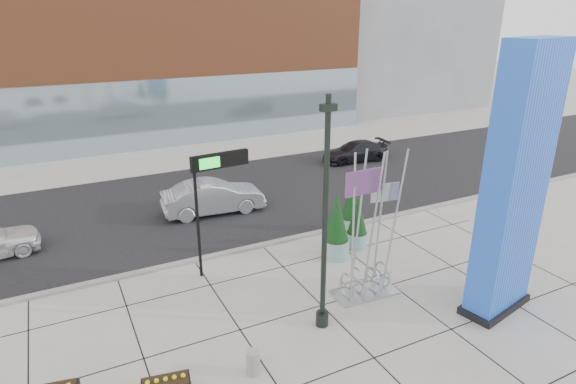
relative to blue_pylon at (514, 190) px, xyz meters
name	(u,v)px	position (x,y,z in m)	size (l,w,h in m)	color
ground	(283,298)	(-6.21, 3.73, -4.25)	(160.00, 160.00, 0.00)	#9E9991
street_asphalt	(199,204)	(-6.21, 13.73, -4.24)	(80.00, 12.00, 0.02)	black
curb_edge	(241,250)	(-6.21, 7.73, -4.19)	(80.00, 0.30, 0.12)	gray
tower_podium	(143,65)	(-5.21, 30.73, 1.25)	(34.00, 10.00, 11.00)	#984E2C
tower_glass_front	(160,114)	(-5.21, 25.93, -1.75)	(34.00, 0.60, 5.00)	#8CA5B2
building_grey_parking	(368,17)	(19.79, 35.73, 4.75)	(20.00, 18.00, 18.00)	slate
blue_pylon	(514,190)	(0.00, 0.00, 0.00)	(2.83, 1.69, 8.80)	#0B3EB3
lamp_post	(324,240)	(-5.75, 1.79, -1.23)	(0.48, 0.41, 7.39)	black
public_art_sculpture	(367,258)	(-3.41, 2.73, -2.86)	(2.39, 1.29, 5.31)	#B8BABD
concrete_bollard	(253,362)	(-8.59, 0.73, -3.88)	(0.38, 0.38, 0.75)	gray
overhead_street_sign	(216,172)	(-7.49, 6.53, -0.20)	(2.23, 0.39, 4.72)	black
round_planter_east	(357,223)	(-1.61, 5.91, -3.16)	(0.93, 0.93, 2.31)	#82AFAB
round_planter_mid	(351,208)	(-1.01, 7.33, -3.12)	(0.96, 0.96, 2.40)	#82AFAB
round_planter_west	(336,227)	(-2.91, 5.53, -2.93)	(1.12, 1.12, 2.79)	#82AFAB
car_silver_mid	(213,197)	(-5.87, 12.23, -3.43)	(1.75, 5.01, 1.65)	#A0A2A7
car_dark_east	(355,152)	(5.53, 16.49, -3.60)	(1.84, 4.54, 1.32)	black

